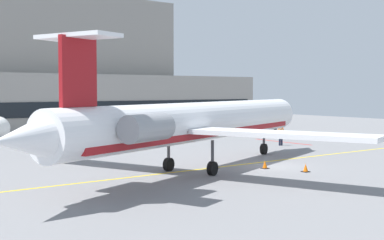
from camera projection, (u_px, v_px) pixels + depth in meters
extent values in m
cube|color=slate|center=(271.00, 167.00, 37.10)|extent=(120.00, 120.00, 0.10)
cube|color=yellow|center=(254.00, 163.00, 38.53)|extent=(108.00, 0.24, 0.01)
cube|color=red|center=(282.00, 142.00, 54.21)|extent=(0.30, 8.00, 0.01)
cube|color=gray|center=(53.00, 101.00, 76.21)|extent=(66.62, 14.43, 7.62)
cube|color=gray|center=(55.00, 36.00, 79.71)|extent=(37.19, 10.10, 12.16)
cube|color=black|center=(73.00, 109.00, 70.44)|extent=(63.95, 0.12, 2.00)
cylinder|color=white|center=(201.00, 121.00, 34.83)|extent=(26.33, 12.46, 2.59)
cube|color=maroon|center=(201.00, 132.00, 34.87)|extent=(23.70, 11.21, 0.47)
cone|color=white|center=(283.00, 113.00, 47.17)|extent=(3.58, 3.41, 2.54)
cone|color=white|center=(24.00, 139.00, 22.26)|extent=(3.94, 3.29, 2.20)
cube|color=white|center=(100.00, 126.00, 36.37)|extent=(6.29, 11.06, 0.28)
cube|color=white|center=(282.00, 134.00, 29.26)|extent=(6.29, 11.06, 0.28)
cylinder|color=gray|center=(87.00, 125.00, 28.48)|extent=(3.41, 2.47, 1.42)
cylinder|color=gray|center=(147.00, 128.00, 26.33)|extent=(3.41, 2.47, 1.42)
cube|color=maroon|center=(78.00, 72.00, 24.93)|extent=(2.26, 1.08, 3.38)
cube|color=white|center=(78.00, 36.00, 24.83)|extent=(3.21, 4.52, 0.20)
cylinder|color=#3F3F44|center=(264.00, 137.00, 43.73)|extent=(0.20, 0.20, 1.57)
cylinder|color=black|center=(264.00, 149.00, 43.79)|extent=(0.97, 0.66, 0.90)
cylinder|color=#3F3F44|center=(169.00, 149.00, 34.66)|extent=(0.20, 0.20, 1.57)
cylinder|color=black|center=(169.00, 164.00, 34.72)|extent=(0.97, 0.66, 0.90)
cylinder|color=#3F3F44|center=(212.00, 153.00, 32.89)|extent=(0.20, 0.20, 1.57)
cylinder|color=black|center=(212.00, 168.00, 32.95)|extent=(0.97, 0.66, 0.90)
cube|color=silver|center=(264.00, 129.00, 63.93)|extent=(3.75, 3.03, 0.64)
cube|color=#B8B1A9|center=(267.00, 122.00, 64.67)|extent=(1.87, 2.08, 0.94)
cylinder|color=black|center=(261.00, 130.00, 65.41)|extent=(0.75, 0.53, 0.70)
cylinder|color=black|center=(275.00, 131.00, 64.46)|extent=(0.75, 0.53, 0.70)
cylinder|color=black|center=(253.00, 131.00, 63.43)|extent=(0.75, 0.53, 0.70)
cylinder|color=black|center=(268.00, 132.00, 62.48)|extent=(0.75, 0.53, 0.70)
cube|color=#19389E|center=(178.00, 132.00, 58.78)|extent=(3.82, 4.56, 0.54)
cube|color=navy|center=(188.00, 125.00, 58.30)|extent=(2.33, 2.32, 1.27)
cylinder|color=black|center=(193.00, 134.00, 59.13)|extent=(0.61, 0.74, 0.70)
cylinder|color=black|center=(187.00, 136.00, 57.38)|extent=(0.61, 0.74, 0.70)
cylinder|color=black|center=(170.00, 134.00, 60.20)|extent=(0.61, 0.74, 0.70)
cylinder|color=black|center=(163.00, 135.00, 58.46)|extent=(0.61, 0.74, 0.70)
cylinder|color=#191E33|center=(280.00, 141.00, 50.66)|extent=(0.18, 0.18, 0.86)
cylinder|color=#191E33|center=(282.00, 141.00, 50.68)|extent=(0.18, 0.18, 0.86)
cylinder|color=orange|center=(281.00, 133.00, 50.62)|extent=(0.34, 0.34, 0.68)
sphere|color=tan|center=(281.00, 129.00, 50.59)|extent=(0.24, 0.24, 0.24)
cylinder|color=orange|center=(279.00, 129.00, 50.57)|extent=(0.38, 0.27, 0.50)
cylinder|color=#F2590C|center=(279.00, 127.00, 50.56)|extent=(0.06, 0.06, 0.28)
cylinder|color=orange|center=(283.00, 129.00, 50.62)|extent=(0.38, 0.27, 0.50)
cylinder|color=#F2590C|center=(283.00, 127.00, 50.61)|extent=(0.06, 0.06, 0.28)
cone|color=orange|center=(265.00, 165.00, 35.86)|extent=(0.36, 0.36, 0.55)
cube|color=black|center=(265.00, 168.00, 35.87)|extent=(0.47, 0.47, 0.04)
cone|color=orange|center=(306.00, 168.00, 34.36)|extent=(0.36, 0.36, 0.55)
cube|color=black|center=(306.00, 172.00, 34.37)|extent=(0.47, 0.47, 0.04)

